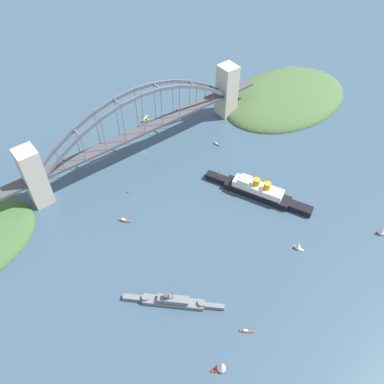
% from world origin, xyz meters
% --- Properties ---
extents(ground_plane, '(1400.00, 1400.00, 0.00)m').
position_xyz_m(ground_plane, '(0.00, 0.00, 0.00)').
color(ground_plane, '#385166').
extents(harbor_arch_bridge, '(279.81, 18.37, 70.83)m').
position_xyz_m(harbor_arch_bridge, '(0.00, -0.00, 30.17)').
color(harbor_arch_bridge, beige).
rests_on(harbor_arch_bridge, ground).
extents(headland_west_shore, '(160.56, 111.24, 30.47)m').
position_xyz_m(headland_west_shore, '(-182.31, 19.19, 0.00)').
color(headland_west_shore, '#476638').
rests_on(headland_west_shore, ground).
extents(ocean_liner, '(50.01, 95.51, 18.75)m').
position_xyz_m(ocean_liner, '(-49.21, 112.33, 5.69)').
color(ocean_liner, black).
rests_on(ocean_liner, ground).
extents(naval_cruiser, '(56.05, 54.15, 17.50)m').
position_xyz_m(naval_cruiser, '(74.08, 152.94, 3.06)').
color(naval_cruiser, slate).
rests_on(naval_cruiser, ground).
extents(seaplane_taxiing_near_bridge, '(10.11, 8.47, 4.67)m').
position_xyz_m(seaplane_taxiing_near_bridge, '(-29.60, -42.42, 1.88)').
color(seaplane_taxiing_near_bridge, '#B7B7B2').
rests_on(seaplane_taxiing_near_bridge, ground).
extents(small_boat_0, '(10.74, 7.88, 11.02)m').
position_xyz_m(small_boat_0, '(76.15, 210.10, 5.08)').
color(small_boat_0, '#B2231E').
rests_on(small_boat_0, ground).
extents(small_boat_1, '(6.00, 8.85, 7.86)m').
position_xyz_m(small_boat_1, '(-34.68, 174.72, 3.65)').
color(small_boat_1, silver).
rests_on(small_boat_1, ground).
extents(small_boat_2, '(6.55, 8.58, 9.55)m').
position_xyz_m(small_boat_2, '(-100.33, 206.72, 4.41)').
color(small_boat_2, brown).
rests_on(small_boat_2, ground).
extents(small_boat_3, '(7.30, 9.26, 2.30)m').
position_xyz_m(small_boat_3, '(62.24, 65.06, 0.82)').
color(small_boat_3, brown).
rests_on(small_boat_3, ground).
extents(small_boat_4, '(2.77, 7.72, 1.92)m').
position_xyz_m(small_boat_4, '(-65.06, 35.92, 0.70)').
color(small_boat_4, '#2D6B3D').
rests_on(small_boat_4, ground).
extents(small_boat_5, '(7.91, 7.36, 1.90)m').
position_xyz_m(small_boat_5, '(46.11, 201.24, 0.68)').
color(small_boat_5, brown).
rests_on(small_boat_5, ground).
extents(channel_marker_buoy, '(2.20, 2.20, 2.75)m').
position_xyz_m(channel_marker_buoy, '(42.07, 38.48, 1.12)').
color(channel_marker_buoy, red).
rests_on(channel_marker_buoy, ground).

